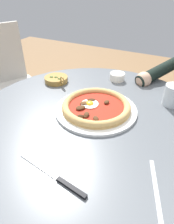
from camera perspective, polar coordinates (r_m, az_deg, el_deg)
ground_plane at (r=1.29m, az=1.14°, el=-29.06°), size 6.00×6.00×0.02m
dining_table at (r=0.80m, az=1.62°, el=-9.74°), size 0.88×0.88×0.73m
pizza_on_plate at (r=0.73m, az=2.55°, el=1.40°), size 0.29×0.29×0.03m
water_glass at (r=0.82m, az=22.97°, el=4.10°), size 0.07×0.07×0.08m
steak_knife at (r=0.51m, az=-7.46°, el=-18.60°), size 0.22×0.04×0.01m
ramekin_capers at (r=0.96m, az=8.53°, el=9.91°), size 0.07×0.07×0.03m
olive_pan at (r=0.95m, az=-8.66°, el=9.13°), size 0.12×0.11×0.05m
fork_utensil at (r=0.52m, az=18.91°, el=-20.15°), size 0.07×0.17×0.00m
cafe_chair_spare_far at (r=1.59m, az=-21.35°, el=9.00°), size 0.51×0.51×0.87m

